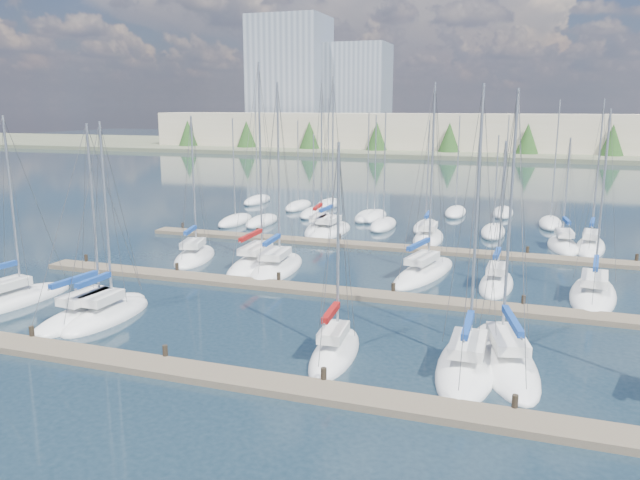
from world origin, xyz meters
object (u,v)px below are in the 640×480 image
(sailboat_r, at_px, (590,247))
(sailboat_a, at_px, (12,301))
(sailboat_c, at_px, (107,315))
(sailboat_e, at_px, (467,365))
(sailboat_b, at_px, (92,314))
(sailboat_m, at_px, (593,294))
(sailboat_i, at_px, (258,261))
(sailboat_f, at_px, (504,358))
(sailboat_p, at_px, (428,238))
(sailboat_j, at_px, (277,268))
(sailboat_k, at_px, (424,272))
(sailboat_d, at_px, (335,352))
(sailboat_n, at_px, (320,228))
(sailboat_l, at_px, (496,284))
(sailboat_h, at_px, (195,257))
(sailboat_o, at_px, (330,231))
(sailboat_q, at_px, (563,246))

(sailboat_r, xyz_separation_m, sailboat_a, (-35.03, -28.12, -0.01))
(sailboat_c, xyz_separation_m, sailboat_e, (20.44, -0.32, -0.00))
(sailboat_c, distance_m, sailboat_e, 20.44)
(sailboat_b, xyz_separation_m, sailboat_m, (27.87, 13.67, 0.00))
(sailboat_i, height_order, sailboat_f, sailboat_i)
(sailboat_p, bearing_deg, sailboat_j, -124.51)
(sailboat_a, height_order, sailboat_i, sailboat_i)
(sailboat_a, height_order, sailboat_k, sailboat_k)
(sailboat_c, xyz_separation_m, sailboat_k, (15.70, 15.39, 0.00))
(sailboat_c, height_order, sailboat_b, sailboat_c)
(sailboat_a, bearing_deg, sailboat_d, 5.09)
(sailboat_d, distance_m, sailboat_n, 31.50)
(sailboat_r, distance_m, sailboat_m, 14.85)
(sailboat_b, distance_m, sailboat_l, 26.01)
(sailboat_r, relative_size, sailboat_n, 0.89)
(sailboat_e, xyz_separation_m, sailboat_d, (-6.31, -0.65, 0.01))
(sailboat_m, bearing_deg, sailboat_h, -175.63)
(sailboat_f, bearing_deg, sailboat_d, -179.31)
(sailboat_k, height_order, sailboat_n, sailboat_n)
(sailboat_h, distance_m, sailboat_i, 5.47)
(sailboat_b, xyz_separation_m, sailboat_n, (4.18, 28.62, 0.02))
(sailboat_f, bearing_deg, sailboat_h, 138.37)
(sailboat_o, xyz_separation_m, sailboat_q, (21.07, 0.38, -0.02))
(sailboat_h, height_order, sailboat_n, sailboat_n)
(sailboat_j, bearing_deg, sailboat_n, 92.08)
(sailboat_o, bearing_deg, sailboat_i, -93.77)
(sailboat_h, xyz_separation_m, sailboat_m, (29.36, -0.59, -0.01))
(sailboat_p, bearing_deg, sailboat_c, -119.41)
(sailboat_a, xyz_separation_m, sailboat_q, (32.81, 27.85, -0.00))
(sailboat_q, distance_m, sailboat_i, 26.41)
(sailboat_c, bearing_deg, sailboat_i, 79.40)
(sailboat_c, relative_size, sailboat_d, 1.07)
(sailboat_d, bearing_deg, sailboat_a, 172.24)
(sailboat_r, bearing_deg, sailboat_j, -139.76)
(sailboat_i, bearing_deg, sailboat_e, -41.80)
(sailboat_c, bearing_deg, sailboat_r, 46.73)
(sailboat_q, bearing_deg, sailboat_l, -114.88)
(sailboat_o, distance_m, sailboat_l, 21.38)
(sailboat_o, height_order, sailboat_m, sailboat_o)
(sailboat_j, xyz_separation_m, sailboat_i, (-2.09, 1.21, 0.01))
(sailboat_k, xyz_separation_m, sailboat_m, (11.17, -1.77, -0.01))
(sailboat_f, bearing_deg, sailboat_n, 111.04)
(sailboat_k, bearing_deg, sailboat_r, 59.54)
(sailboat_h, relative_size, sailboat_n, 0.80)
(sailboat_b, relative_size, sailboat_n, 0.79)
(sailboat_r, xyz_separation_m, sailboat_n, (-24.56, 0.12, 0.00))
(sailboat_k, distance_m, sailboat_f, 15.72)
(sailboat_j, relative_size, sailboat_f, 1.06)
(sailboat_b, bearing_deg, sailboat_a, -176.70)
(sailboat_b, distance_m, sailboat_h, 14.34)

